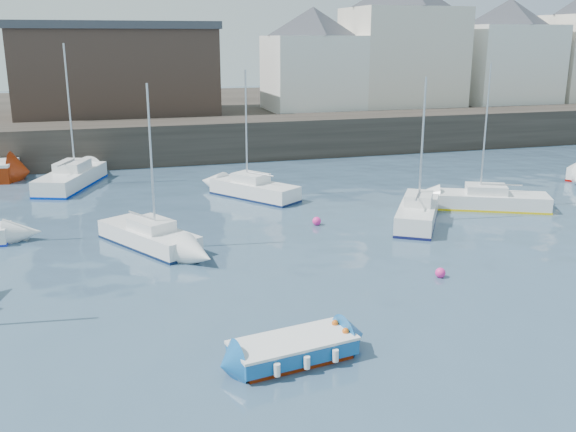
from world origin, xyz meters
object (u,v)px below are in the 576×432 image
object	(u,v)px
sailboat_b	(149,236)
buoy_far	(317,225)
sailboat_c	(418,213)
sailboat_h	(71,178)
sailboat_d	(490,200)
blue_dinghy	(293,349)
buoy_mid	(440,277)
buoy_near	(334,329)
sailboat_f	(254,189)

from	to	relation	value
sailboat_b	buoy_far	distance (m)	8.49
sailboat_c	sailboat_h	size ratio (longest dim) A/B	0.83
sailboat_h	buoy_far	bearing A→B (deg)	-46.06
sailboat_h	sailboat_b	bearing A→B (deg)	-74.79
sailboat_d	sailboat_b	bearing A→B (deg)	-175.48
blue_dinghy	buoy_far	bearing A→B (deg)	68.27
sailboat_h	buoy_mid	bearing A→B (deg)	-55.40
blue_dinghy	sailboat_b	size ratio (longest dim) A/B	0.53
sailboat_h	buoy_near	world-z (taller)	sailboat_h
sailboat_h	sailboat_d	bearing A→B (deg)	-28.54
sailboat_d	sailboat_f	xyz separation A→B (m)	(-12.00, 6.08, 0.04)
blue_dinghy	buoy_near	bearing A→B (deg)	40.54
sailboat_f	buoy_mid	xyz separation A→B (m)	(4.01, -14.81, -0.52)
blue_dinghy	sailboat_f	world-z (taller)	sailboat_f
sailboat_c	buoy_mid	size ratio (longest dim) A/B	17.91
blue_dinghy	buoy_mid	world-z (taller)	blue_dinghy
blue_dinghy	sailboat_f	size ratio (longest dim) A/B	0.53
blue_dinghy	buoy_far	size ratio (longest dim) A/B	8.81
buoy_near	buoy_far	xyz separation A→B (m)	(3.35, 11.56, 0.00)
sailboat_d	sailboat_h	size ratio (longest dim) A/B	0.89
buoy_mid	buoy_far	world-z (taller)	buoy_far
blue_dinghy	buoy_mid	size ratio (longest dim) A/B	9.52
blue_dinghy	sailboat_d	xyz separation A→B (m)	(15.55, 13.59, 0.09)
buoy_mid	buoy_near	bearing A→B (deg)	-150.33
blue_dinghy	buoy_far	distance (m)	14.21
buoy_near	buoy_mid	distance (m)	6.51
blue_dinghy	sailboat_d	distance (m)	20.65
sailboat_f	buoy_far	world-z (taller)	sailboat_f
sailboat_c	buoy_mid	distance (m)	7.59
buoy_near	buoy_mid	bearing A→B (deg)	29.67
blue_dinghy	sailboat_d	bearing A→B (deg)	41.14
blue_dinghy	sailboat_c	size ratio (longest dim) A/B	0.53
blue_dinghy	buoy_near	distance (m)	2.54
buoy_mid	sailboat_f	bearing A→B (deg)	105.16
sailboat_c	sailboat_f	world-z (taller)	sailboat_f
sailboat_d	buoy_near	world-z (taller)	sailboat_d
buoy_mid	sailboat_b	bearing A→B (deg)	145.91
sailboat_d	sailboat_h	world-z (taller)	sailboat_h
sailboat_b	sailboat_f	size ratio (longest dim) A/B	0.99
buoy_near	blue_dinghy	bearing A→B (deg)	-139.46
sailboat_c	sailboat_d	bearing A→B (deg)	17.20
sailboat_d	buoy_far	world-z (taller)	sailboat_d
sailboat_h	buoy_far	distance (m)	17.49
buoy_near	sailboat_f	bearing A→B (deg)	84.78
sailboat_b	sailboat_c	xyz separation A→B (m)	(13.38, -0.17, 0.08)
sailboat_h	buoy_near	size ratio (longest dim) A/B	23.29
sailboat_c	buoy_far	size ratio (longest dim) A/B	16.57
sailboat_c	sailboat_f	bearing A→B (deg)	130.82
buoy_far	buoy_near	bearing A→B (deg)	-106.17
sailboat_f	buoy_near	world-z (taller)	sailboat_f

